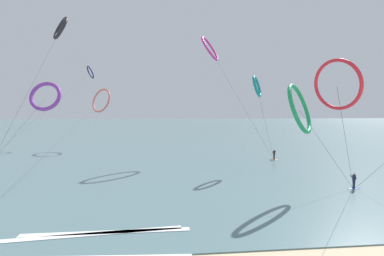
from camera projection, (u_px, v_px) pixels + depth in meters
sea_water at (175, 128)px, 114.67m from camera, size 400.00×200.00×0.08m
surfer_amber at (274, 155)px, 43.37m from camera, size 1.40×0.61×1.70m
surfer_cobalt at (354, 182)px, 27.57m from camera, size 1.40×0.69×1.70m
kite_charcoal at (60, 28)px, 34.17m from camera, size 3.43×19.70×20.63m
kite_coral at (101, 100)px, 56.83m from camera, size 5.62×45.82×12.97m
kite_magenta at (210, 49)px, 49.10m from camera, size 12.22×11.17×22.16m
kite_emerald at (300, 109)px, 27.23m from camera, size 8.45×5.59×11.18m
kite_crimson at (337, 85)px, 18.38m from camera, size 8.78×9.76×11.99m
kite_teal at (257, 86)px, 39.03m from camera, size 5.67×4.98×13.49m
kite_navy at (90, 72)px, 62.98m from camera, size 3.69×52.69×18.82m
kite_violet at (45, 96)px, 28.92m from camera, size 3.60×14.83×11.57m
wave_crest_mid at (63, 237)px, 17.22m from camera, size 15.61×1.83×0.12m
wave_crest_far at (106, 233)px, 17.80m from camera, size 11.37×0.52×0.12m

